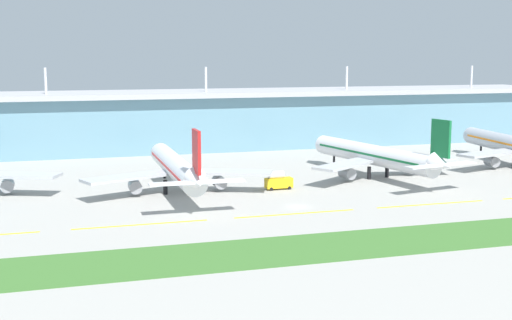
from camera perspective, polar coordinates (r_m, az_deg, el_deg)
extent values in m
plane|color=#A8A59E|center=(156.13, 3.57, -3.98)|extent=(600.00, 600.00, 0.00)
cube|color=#6693A8|center=(253.59, -4.52, 3.24)|extent=(280.00, 28.00, 19.89)
cube|color=#B2B2B7|center=(252.77, -4.55, 5.68)|extent=(288.00, 34.00, 1.80)
cylinder|color=silver|center=(241.42, -17.47, 6.44)|extent=(0.90, 0.90, 9.00)
cylinder|color=silver|center=(247.06, -4.29, 6.87)|extent=(0.90, 0.90, 9.00)
cylinder|color=silver|center=(264.70, 7.73, 6.94)|extent=(0.90, 0.90, 9.00)
cylinder|color=silver|center=(292.17, 17.87, 6.77)|extent=(0.90, 0.90, 9.00)
cube|color=#B7BABF|center=(177.88, -20.08, -1.22)|extent=(24.80, 15.33, 0.70)
cylinder|color=gray|center=(179.86, -20.38, -2.03)|extent=(3.21, 4.51, 3.20)
cylinder|color=white|center=(173.38, -6.86, -0.55)|extent=(5.94, 51.37, 5.80)
cone|color=white|center=(200.42, -8.18, 0.69)|extent=(5.52, 4.01, 5.51)
cone|color=white|center=(145.39, -4.97, -1.86)|extent=(4.95, 6.64, 5.72)
cube|color=red|center=(145.30, -5.09, 0.71)|extent=(0.72, 6.40, 9.50)
cube|color=white|center=(144.95, -7.15, -2.01)|extent=(10.01, 3.23, 0.36)
cube|color=white|center=(147.07, -2.91, -1.79)|extent=(10.01, 3.23, 0.36)
cube|color=#B7BABF|center=(167.72, -10.64, -1.41)|extent=(24.81, 15.24, 0.70)
cylinder|color=gray|center=(169.76, -10.26, -2.24)|extent=(3.21, 4.51, 3.20)
cube|color=#B7BABF|center=(171.70, -2.65, -1.03)|extent=(24.79, 15.35, 0.70)
cylinder|color=gray|center=(173.30, -3.14, -1.88)|extent=(3.21, 4.51, 3.20)
cylinder|color=black|center=(192.92, -7.79, -1.03)|extent=(0.70, 0.70, 3.60)
cylinder|color=black|center=(170.80, -7.72, -2.31)|extent=(1.10, 1.10, 3.60)
cylinder|color=black|center=(171.85, -5.61, -2.21)|extent=(1.10, 1.10, 3.60)
cube|color=red|center=(173.32, -6.86, -0.42)|extent=(5.97, 46.23, 0.60)
cylinder|color=silver|center=(195.96, 9.85, 0.46)|extent=(15.72, 51.21, 5.80)
cone|color=silver|center=(218.16, 5.43, 1.40)|extent=(6.19, 5.00, 5.51)
cone|color=silver|center=(174.38, 15.59, -0.36)|extent=(6.14, 7.47, 5.72)
cube|color=#146B38|center=(174.23, 15.45, 1.78)|extent=(1.94, 6.41, 9.50)
cube|color=silver|center=(171.08, 14.13, -0.55)|extent=(10.43, 5.10, 0.36)
cube|color=silver|center=(178.56, 16.76, -0.27)|extent=(10.43, 5.10, 0.36)
cube|color=#B7BABF|center=(185.55, 7.74, -0.36)|extent=(23.79, 18.87, 0.70)
cylinder|color=gray|center=(187.86, 7.76, -1.11)|extent=(4.02, 5.04, 3.20)
cube|color=#B7BABF|center=(200.35, 13.33, 0.16)|extent=(24.84, 11.13, 0.70)
cylinder|color=gray|center=(201.08, 12.77, -0.60)|extent=(4.02, 5.04, 3.20)
cylinder|color=black|center=(211.95, 6.65, -0.12)|extent=(0.70, 0.70, 3.60)
cylinder|color=black|center=(192.43, 9.60, -1.10)|extent=(1.10, 1.10, 3.60)
cylinder|color=black|center=(196.34, 11.08, -0.94)|extent=(1.10, 1.10, 3.60)
cube|color=#146B38|center=(195.91, 9.85, 0.58)|extent=(14.75, 46.21, 0.60)
cone|color=#ADB2BC|center=(254.26, 17.58, 2.08)|extent=(5.86, 4.50, 5.51)
cube|color=#B7BABF|center=(217.10, 19.38, 0.55)|extent=(24.94, 13.38, 0.70)
cylinder|color=gray|center=(219.33, 19.43, -0.11)|extent=(3.61, 4.78, 3.20)
cylinder|color=black|center=(246.61, 18.59, 0.73)|extent=(0.70, 0.70, 3.60)
cube|color=yellow|center=(141.46, -9.77, -5.44)|extent=(28.00, 0.70, 0.04)
cube|color=yellow|center=(149.09, 3.36, -4.59)|extent=(28.00, 0.70, 0.04)
cube|color=yellow|center=(163.57, 14.65, -3.66)|extent=(28.00, 0.70, 0.04)
cube|color=#3D702D|center=(126.90, 8.68, -7.07)|extent=(300.00, 18.00, 0.10)
cube|color=gold|center=(175.55, 1.95, -1.95)|extent=(7.29, 2.86, 2.60)
cylinder|color=silver|center=(174.87, 1.71, -1.26)|extent=(4.07, 2.15, 2.00)
cylinder|color=black|center=(177.75, 2.58, -2.25)|extent=(0.91, 0.38, 0.90)
cylinder|color=black|center=(175.61, 2.86, -2.38)|extent=(0.91, 0.38, 0.90)
cylinder|color=black|center=(176.02, 1.05, -2.35)|extent=(0.91, 0.38, 0.90)
cylinder|color=black|center=(173.86, 1.31, -2.49)|extent=(0.91, 0.38, 0.90)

